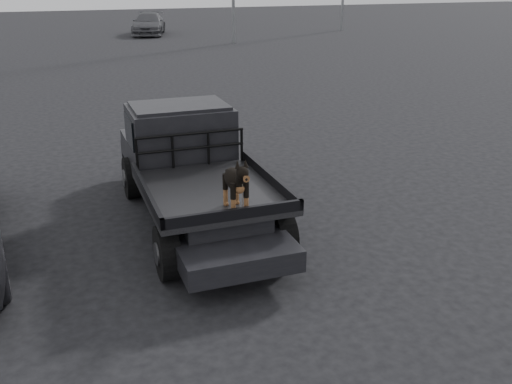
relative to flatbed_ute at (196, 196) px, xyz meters
name	(u,v)px	position (x,y,z in m)	size (l,w,h in m)	color
ground	(204,274)	(-0.34, -1.77, -0.46)	(120.00, 120.00, 0.00)	black
flatbed_ute	(196,196)	(0.00, 0.00, 0.00)	(2.00, 5.40, 0.92)	black
ute_cab	(180,129)	(0.00, 0.95, 0.90)	(1.72, 1.30, 0.88)	black
headache_rack	(191,150)	(0.00, 0.20, 0.74)	(1.80, 0.08, 0.55)	black
dog	(235,184)	(0.12, -1.80, 0.83)	(0.32, 0.60, 0.74)	black
distant_car_b	(149,24)	(4.57, 30.44, 0.23)	(1.93, 4.76, 1.38)	#4C4C51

